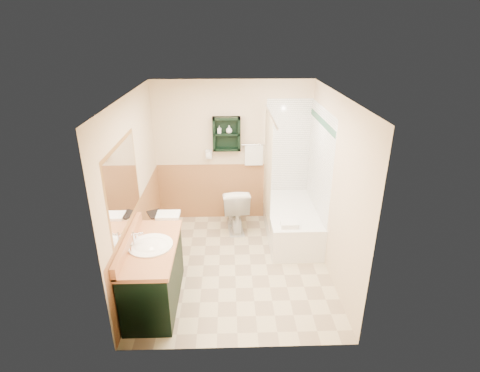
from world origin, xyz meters
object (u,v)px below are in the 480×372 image
wall_shelf (227,134)px  vanity (154,274)px  soap_bottle_b (229,130)px  soap_bottle_a (219,131)px  bathtub (292,222)px  hair_dryer (209,154)px  vanity_book (148,208)px  toilet (235,208)px

wall_shelf → vanity: size_ratio=0.44×
soap_bottle_b → vanity: bearing=-113.8°
wall_shelf → soap_bottle_a: wall_shelf is taller
wall_shelf → bathtub: bearing=-32.2°
hair_dryer → soap_bottle_a: 0.44m
wall_shelf → vanity_book: 1.86m
wall_shelf → toilet: bearing=-70.5°
hair_dryer → vanity_book: (-0.76, -1.42, -0.28)m
bathtub → soap_bottle_b: size_ratio=11.84×
toilet → soap_bottle_b: 1.28m
vanity → vanity_book: bearing=102.5°
vanity_book → soap_bottle_b: size_ratio=1.93×
wall_shelf → hair_dryer: wall_shelf is taller
vanity → soap_bottle_a: (0.78, 2.13, 1.19)m
hair_dryer → soap_bottle_b: size_ratio=1.89×
toilet → vanity_book: bearing=36.6°
bathtub → soap_bottle_a: bearing=150.7°
vanity → bathtub: size_ratio=0.84×
toilet → vanity: bearing=55.4°
hair_dryer → soap_bottle_b: bearing=-5.0°
wall_shelf → bathtub: size_ratio=0.37×
vanity → vanity_book: (-0.17, 0.74, 0.52)m
vanity → bathtub: bearing=37.8°
toilet → soap_bottle_a: size_ratio=6.40×
bathtub → vanity_book: bearing=-160.3°
vanity_book → soap_bottle_a: bearing=30.5°
vanity → soap_bottle_b: size_ratio=9.95×
vanity_book → hair_dryer: bearing=36.6°
hair_dryer → toilet: hair_dryer is taller
hair_dryer → bathtub: size_ratio=0.16×
wall_shelf → vanity: bearing=-112.8°
hair_dryer → toilet: bearing=-41.0°
bathtub → wall_shelf: bearing=147.8°
bathtub → toilet: 0.96m
vanity → bathtub: vanity is taller
vanity_book → soap_bottle_a: (0.95, 1.39, 0.67)m
hair_dryer → soap_bottle_a: soap_bottle_a is taller
vanity_book → soap_bottle_b: (1.10, 1.39, 0.69)m
toilet → vanity_book: vanity_book is taller
wall_shelf → bathtub: (1.03, -0.64, -1.29)m
wall_shelf → toilet: size_ratio=0.71×
bathtub → soap_bottle_a: 1.87m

